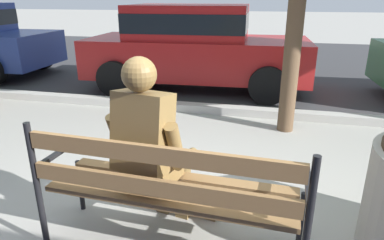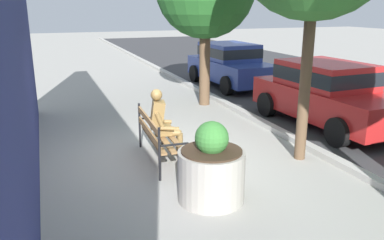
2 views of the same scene
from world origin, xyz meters
name	(u,v)px [view 1 (image 1 of 2)]	position (x,y,z in m)	size (l,w,h in m)	color
ground_plane	(155,230)	(0.00, 0.00, 0.00)	(80.00, 80.00, 0.00)	#9E9B93
street_surface	(244,61)	(0.00, 7.50, 0.00)	(60.00, 9.00, 0.01)	#38383A
curb_stone	(217,109)	(0.00, 2.90, 0.06)	(60.00, 0.20, 0.12)	#B2AFA8
park_bench	(166,186)	(0.17, -0.22, 0.54)	(1.82, 0.61, 0.95)	olive
bronze_statue_seated	(157,153)	(0.04, -0.01, 0.67)	(0.75, 0.79, 1.37)	olive
parked_car_red	(194,44)	(-0.69, 4.35, 0.84)	(4.17, 2.07, 1.56)	#B21E1E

